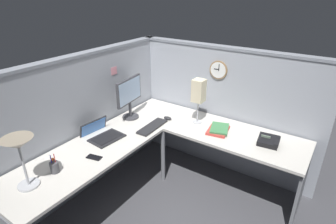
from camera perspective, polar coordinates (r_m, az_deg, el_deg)
The scene contains 16 objects.
ground_plane at distance 3.37m, azimuth -0.30°, elevation -16.08°, with size 6.80×6.80×0.00m, color #47474C.
cubicle_wall_back at distance 3.22m, azimuth -17.05°, elevation -2.45°, with size 2.57×0.12×1.58m.
cubicle_wall_right at distance 3.49m, azimuth 11.37°, elevation 0.43°, with size 0.12×2.37×1.58m.
desk at distance 2.87m, azimuth -1.20°, elevation -8.49°, with size 2.35×2.15×0.73m.
monitor at distance 3.29m, azimuth -8.02°, elevation 3.47°, with size 0.46×0.20×0.50m.
laptop at distance 3.05m, azimuth -13.74°, elevation -4.44°, with size 0.37×0.41×0.22m.
keyboard at distance 3.14m, azimuth -3.28°, elevation -3.06°, with size 0.43×0.14×0.02m, color #232326.
computer_mouse at distance 3.32m, azimuth -0.08°, elevation -1.28°, with size 0.06×0.10×0.03m, color #232326.
desk_lamp_dome at distance 2.38m, azimuth -28.58°, elevation -6.50°, with size 0.24×0.24×0.44m.
pen_cup at distance 2.61m, azimuth -22.52°, elevation -10.52°, with size 0.08×0.08×0.18m.
cell_phone at distance 2.71m, azimuth -15.08°, elevation -9.08°, with size 0.07×0.14×0.01m, color black.
office_phone at distance 2.99m, azimuth 20.26°, elevation -5.75°, with size 0.21×0.23×0.11m.
book_stack at distance 3.11m, azimuth 10.48°, elevation -3.58°, with size 0.32×0.27×0.04m.
desk_lamp_paper at distance 3.12m, azimuth 6.38°, elevation 4.16°, with size 0.13×0.13×0.53m.
wall_clock at distance 3.30m, azimuth 10.46°, elevation 8.59°, with size 0.04×0.22×0.22m.
pinned_note_leftmost at distance 3.29m, azimuth -11.15°, elevation 8.39°, with size 0.09×0.00×0.09m, color pink.
Camera 1 is at (-2.10, -1.44, 2.21)m, focal length 29.34 mm.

